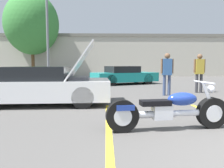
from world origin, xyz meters
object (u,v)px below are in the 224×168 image
Objects in this scene: tree_background at (32,24)px; spectator_by_show_car at (167,70)px; light_pole at (48,19)px; parked_car_mid_row at (124,75)px; spectator_near_motorcycle at (199,70)px; show_car_hood_open at (44,86)px; motorcycle at (169,110)px.

tree_background is 16.62m from spectator_by_show_car.
light_pole is 1.88× the size of parked_car_mid_row.
light_pole is 11.40m from spectator_near_motorcycle.
show_car_hood_open is at bearing -158.26° from spectator_by_show_car.
parked_car_mid_row is (-0.06, 9.81, 0.17)m from motorcycle.
show_car_hood_open is at bearing -136.67° from parked_car_mid_row.
show_car_hood_open is 2.46× the size of spectator_near_motorcycle.
spectator_by_show_car is (1.27, 4.68, 0.64)m from motorcycle.
show_car_hood_open is 4.84m from spectator_by_show_car.
tree_background is (-2.92, 5.22, 0.58)m from light_pole.
spectator_by_show_car is at bearing -153.97° from spectator_near_motorcycle.
show_car_hood_open is at bearing -157.06° from spectator_near_motorcycle.
light_pole is 6.02m from tree_background.
parked_car_mid_row is at bearing 125.01° from spectator_near_motorcycle.
parked_car_mid_row is 5.32m from spectator_by_show_car.
light_pole is at bearing 131.23° from spectator_by_show_car.
tree_background is 1.83× the size of parked_car_mid_row.
spectator_near_motorcycle is at bearing -46.82° from tree_background.
parked_car_mid_row is (5.39, -2.54, -4.01)m from light_pole.
parked_car_mid_row is (3.14, 6.91, -0.04)m from show_car_hood_open.
light_pole is 10.50m from show_car_hood_open.
tree_background reaches higher than parked_car_mid_row.
spectator_by_show_car is (1.33, -5.13, 0.47)m from parked_car_mid_row.
show_car_hood_open reaches higher than parked_car_mid_row.
light_pole is 4.85× the size of spectator_by_show_car.
motorcycle is at bearing -105.19° from spectator_by_show_car.
spectator_near_motorcycle is (3.02, -4.31, 0.48)m from parked_car_mid_row.
motorcycle is at bearing -111.87° from parked_car_mid_row.
light_pole is at bearing 100.98° from show_car_hood_open.
tree_background is 20.04m from motorcycle.
light_pole is at bearing 132.54° from parked_car_mid_row.
spectator_near_motorcycle is (11.33, -12.07, -4.12)m from tree_background.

